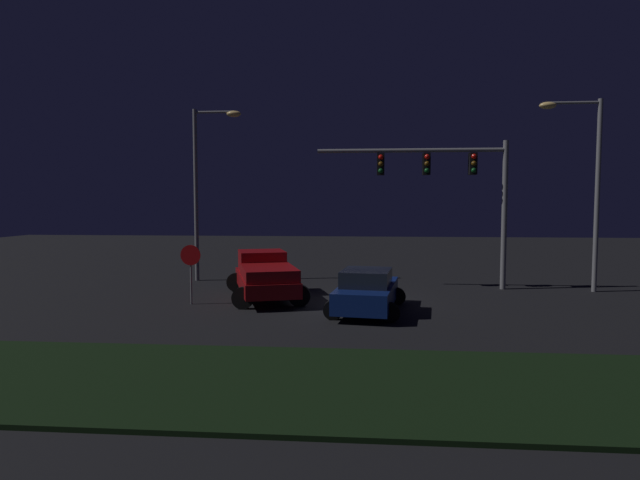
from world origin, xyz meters
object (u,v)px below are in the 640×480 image
street_lamp_right (586,171)px  car_sedan (367,291)px  pickup_truck (265,273)px  traffic_signal_gantry (448,178)px  street_lamp_left (205,174)px  stop_sign (191,263)px

street_lamp_right → car_sedan: bearing=-151.3°
pickup_truck → street_lamp_right: 14.14m
traffic_signal_gantry → street_lamp_left: (-11.36, 1.45, 0.29)m
traffic_signal_gantry → street_lamp_left: bearing=172.7°
car_sedan → traffic_signal_gantry: (3.57, 5.41, 4.16)m
pickup_truck → car_sedan: 4.76m
street_lamp_left → street_lamp_right: 17.11m
pickup_truck → street_lamp_left: 7.12m
street_lamp_left → stop_sign: size_ratio=3.72×
traffic_signal_gantry → street_lamp_right: street_lamp_right is taller
car_sedan → traffic_signal_gantry: bearing=-25.5°
pickup_truck → stop_sign: bearing=105.2°
car_sedan → stop_sign: 6.66m
stop_sign → street_lamp_right: bearing=14.8°
street_lamp_right → stop_sign: bearing=-165.2°
traffic_signal_gantry → street_lamp_right: size_ratio=1.02×
street_lamp_left → stop_sign: bearing=-78.2°
pickup_truck → traffic_signal_gantry: bearing=-86.3°
car_sedan → street_lamp_left: street_lamp_left is taller
street_lamp_right → street_lamp_left: bearing=173.9°
car_sedan → stop_sign: stop_sign is taller
pickup_truck → stop_sign: size_ratio=2.58×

